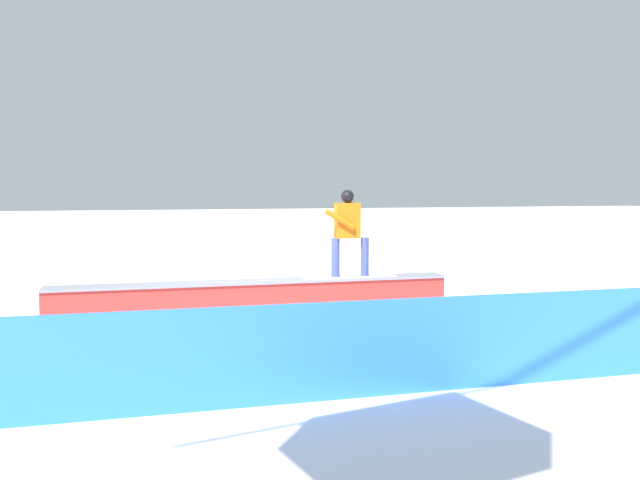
{
  "coord_description": "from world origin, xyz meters",
  "views": [
    {
      "loc": [
        1.86,
        10.45,
        2.23
      ],
      "look_at": [
        -0.81,
        1.01,
        1.46
      ],
      "focal_mm": 36.56,
      "sensor_mm": 36.0,
      "label": 1
    }
  ],
  "objects": [
    {
      "name": "grind_box",
      "position": [
        0.0,
        0.0,
        0.33
      ],
      "size": [
        6.55,
        0.61,
        0.74
      ],
      "color": "red",
      "rests_on": "ground_plane"
    },
    {
      "name": "snowboarder",
      "position": [
        -1.58,
        0.03,
        1.54
      ],
      "size": [
        1.59,
        0.42,
        1.48
      ],
      "color": "silver",
      "rests_on": "grind_box"
    },
    {
      "name": "ground_plane",
      "position": [
        0.0,
        0.0,
        0.0
      ],
      "size": [
        120.0,
        120.0,
        0.0
      ],
      "primitive_type": "plane",
      "color": "white"
    },
    {
      "name": "safety_fence",
      "position": [
        0.0,
        3.98,
        0.52
      ],
      "size": [
        10.85,
        0.26,
        1.05
      ],
      "primitive_type": "cube",
      "rotation": [
        0.0,
        0.0,
        -0.02
      ],
      "color": "#2F7AE9",
      "rests_on": "ground_plane"
    }
  ]
}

